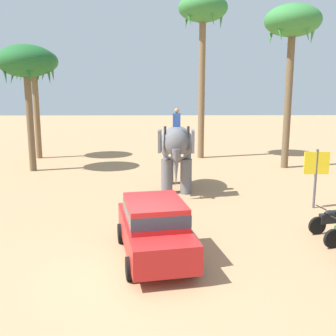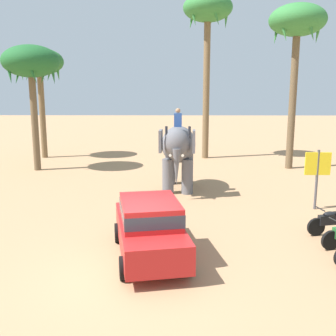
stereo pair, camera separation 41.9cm
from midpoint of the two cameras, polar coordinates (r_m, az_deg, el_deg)
name	(u,v)px [view 2 (the right image)]	position (r m, az deg, el deg)	size (l,w,h in m)	color
ground_plane	(136,271)	(11.02, -3.40, -14.37)	(120.00, 120.00, 0.00)	tan
car_sedan_foreground	(150,226)	(11.47, -1.55, -8.26)	(2.44, 4.35, 1.70)	red
elephant_with_mahout	(178,148)	(18.73, 2.12, 2.81)	(1.76, 3.91, 3.88)	slate
motorcycle_far_in_row	(333,221)	(14.45, 23.16, -6.95)	(1.78, 0.62, 0.94)	black
palm_tree_behind_elephant	(208,15)	(27.80, 6.12, 20.82)	(3.20, 3.20, 10.72)	brown
palm_tree_near_hut	(39,64)	(28.73, -17.42, 13.86)	(3.20, 3.20, 7.36)	brown
palm_tree_left_of_road	(297,26)	(25.07, 18.37, 18.60)	(3.20, 3.20, 9.40)	brown
palm_tree_far_back	(31,64)	(24.37, -18.43, 13.80)	(3.20, 3.20, 7.12)	brown
signboard_yellow	(318,168)	(16.86, 21.16, 0.03)	(1.00, 0.10, 2.40)	#4C4C51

